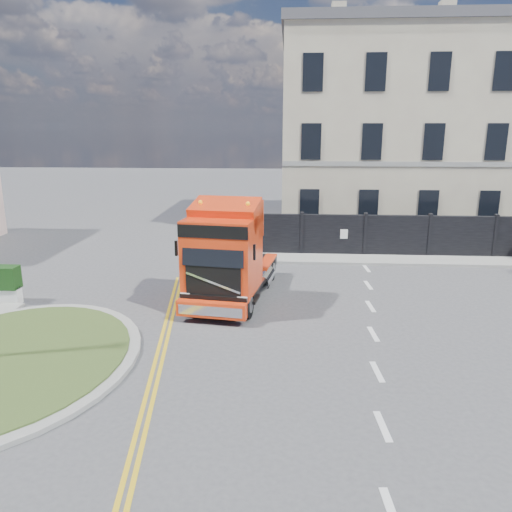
{
  "coord_description": "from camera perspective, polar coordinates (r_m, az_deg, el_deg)",
  "views": [
    {
      "loc": [
        0.34,
        -14.49,
        6.04
      ],
      "look_at": [
        -0.72,
        1.77,
        1.8
      ],
      "focal_mm": 35.0,
      "sensor_mm": 36.0,
      "label": 1
    }
  ],
  "objects": [
    {
      "name": "traffic_island",
      "position": [
        14.88,
        -26.74,
        -10.69
      ],
      "size": [
        6.8,
        6.8,
        0.17
      ],
      "color": "gray",
      "rests_on": "ground"
    },
    {
      "name": "ground",
      "position": [
        15.7,
        2.22,
        -8.05
      ],
      "size": [
        120.0,
        120.0,
        0.0
      ],
      "primitive_type": "plane",
      "color": "#424244",
      "rests_on": "ground"
    },
    {
      "name": "pavement_far",
      "position": [
        24.04,
        17.23,
        -0.49
      ],
      "size": [
        20.0,
        1.6,
        0.12
      ],
      "primitive_type": "cube",
      "color": "gray",
      "rests_on": "ground"
    },
    {
      "name": "georgian_building",
      "position": [
        31.5,
        14.5,
        13.65
      ],
      "size": [
        12.3,
        10.3,
        12.8
      ],
      "color": "beige",
      "rests_on": "ground"
    },
    {
      "name": "truck",
      "position": [
        17.23,
        -3.28,
        -0.35
      ],
      "size": [
        3.04,
        6.23,
        3.59
      ],
      "rotation": [
        0.0,
        0.0,
        -0.14
      ],
      "color": "black",
      "rests_on": "ground"
    },
    {
      "name": "hoarding_fence",
      "position": [
        24.81,
        18.16,
        2.13
      ],
      "size": [
        18.8,
        0.25,
        2.0
      ],
      "color": "black",
      "rests_on": "ground"
    }
  ]
}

